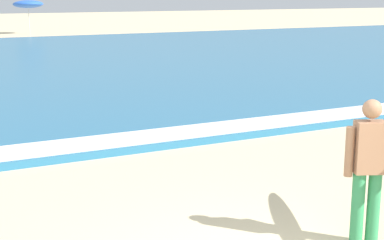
% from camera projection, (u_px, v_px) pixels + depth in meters
% --- Properties ---
extents(surf_foam, '(120.00, 1.04, 0.01)m').
position_uv_depth(surf_foam, '(108.00, 141.00, 10.94)').
color(surf_foam, white).
rests_on(surf_foam, sea).
extents(beach_umbrella_4, '(2.08, 2.11, 2.40)m').
position_uv_depth(beach_umbrella_4, '(28.00, 4.00, 40.56)').
color(beach_umbrella_4, beige).
rests_on(beach_umbrella_4, ground).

